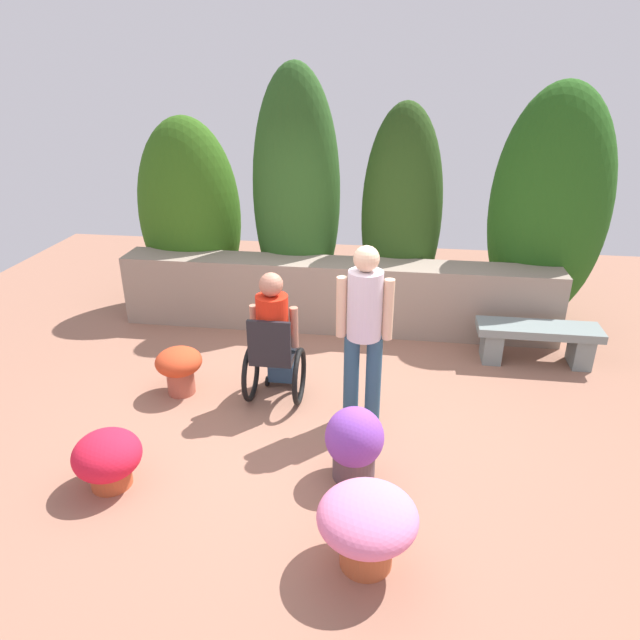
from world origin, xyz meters
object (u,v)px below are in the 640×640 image
object	(u,v)px
person_in_wheelchair	(275,341)
flower_pot_red_accent	(108,458)
person_standing_companion	(364,325)
stone_bench	(537,339)
flower_pot_terracotta_by_wall	(367,523)
flower_pot_purple_near	(179,366)
flower_pot_small_foreground	(354,443)

from	to	relation	value
person_in_wheelchair	flower_pot_red_accent	xyz separation A→B (m)	(-1.02, -1.43, -0.37)
person_standing_companion	flower_pot_red_accent	size ratio (longest dim) A/B	3.19
stone_bench	flower_pot_red_accent	world-z (taller)	flower_pot_red_accent
person_standing_companion	flower_pot_terracotta_by_wall	distance (m)	1.78
person_in_wheelchair	flower_pot_red_accent	world-z (taller)	person_in_wheelchair
person_standing_companion	flower_pot_red_accent	distance (m)	2.32
flower_pot_purple_near	flower_pot_terracotta_by_wall	world-z (taller)	flower_pot_terracotta_by_wall
flower_pot_terracotta_by_wall	flower_pot_small_foreground	bearing A→B (deg)	100.20
person_standing_companion	flower_pot_red_accent	xyz separation A→B (m)	(-1.88, -1.17, -0.72)
stone_bench	flower_pot_terracotta_by_wall	distance (m)	3.47
flower_pot_purple_near	flower_pot_red_accent	world-z (taller)	flower_pot_purple_near
person_standing_companion	flower_pot_small_foreground	world-z (taller)	person_standing_companion
person_in_wheelchair	person_standing_companion	distance (m)	0.96
stone_bench	person_standing_companion	xyz separation A→B (m)	(-1.82, -1.39, 0.68)
flower_pot_terracotta_by_wall	person_standing_companion	bearing A→B (deg)	95.32
flower_pot_purple_near	flower_pot_small_foreground	size ratio (longest dim) A/B	0.79
flower_pot_purple_near	flower_pot_terracotta_by_wall	size ratio (longest dim) A/B	0.74
stone_bench	flower_pot_terracotta_by_wall	bearing A→B (deg)	-114.52
stone_bench	person_standing_companion	distance (m)	2.38
stone_bench	flower_pot_small_foreground	size ratio (longest dim) A/B	2.12
flower_pot_small_foreground	flower_pot_red_accent	bearing A→B (deg)	-168.88
person_in_wheelchair	flower_pot_purple_near	xyz separation A→B (m)	(-0.97, -0.04, -0.32)
stone_bench	flower_pot_terracotta_by_wall	world-z (taller)	flower_pot_terracotta_by_wall
stone_bench	flower_pot_red_accent	bearing A→B (deg)	-141.28
stone_bench	flower_pot_red_accent	distance (m)	4.49
flower_pot_red_accent	flower_pot_small_foreground	xyz separation A→B (m)	(1.88, 0.37, 0.07)
person_standing_companion	flower_pot_purple_near	bearing A→B (deg)	168.84
stone_bench	person_standing_companion	size ratio (longest dim) A/B	0.78
flower_pot_terracotta_by_wall	flower_pot_small_foreground	xyz separation A→B (m)	(-0.16, 0.87, -0.03)
flower_pot_small_foreground	person_standing_companion	bearing A→B (deg)	89.94
flower_pot_red_accent	flower_pot_small_foreground	size ratio (longest dim) A/B	0.86
flower_pot_purple_near	flower_pot_small_foreground	bearing A→B (deg)	-29.37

